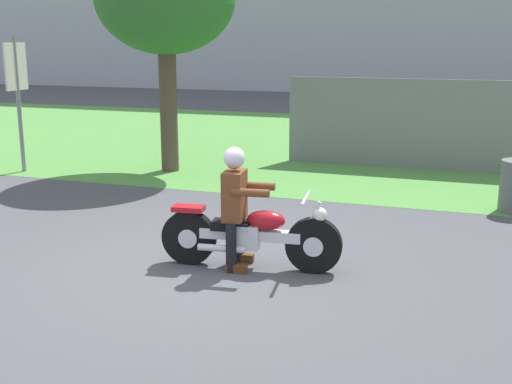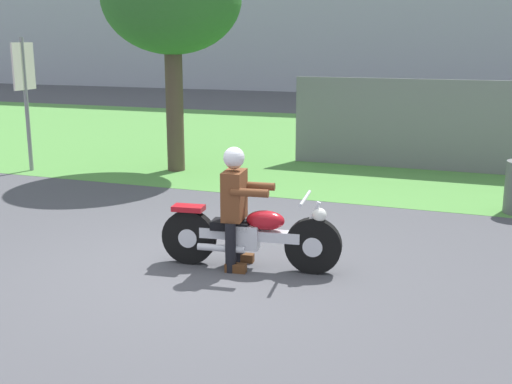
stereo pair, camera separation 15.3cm
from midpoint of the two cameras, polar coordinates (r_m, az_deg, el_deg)
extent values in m
plane|color=#4C4C51|center=(7.50, -5.83, -6.72)|extent=(120.00, 120.00, 0.00)
cube|color=#549342|center=(16.40, 8.39, 4.20)|extent=(60.00, 12.00, 0.01)
cylinder|color=black|center=(7.27, 4.51, -4.71)|extent=(0.65, 0.20, 0.64)
cylinder|color=silver|center=(7.27, 4.51, -4.71)|extent=(0.24, 0.17, 0.22)
cylinder|color=black|center=(7.58, -6.49, -3.99)|extent=(0.65, 0.20, 0.64)
cylinder|color=silver|center=(7.58, -6.49, -3.99)|extent=(0.24, 0.17, 0.22)
cube|color=silver|center=(7.36, -1.11, -3.77)|extent=(1.17, 0.29, 0.12)
cube|color=silver|center=(7.38, -1.49, -3.89)|extent=(0.35, 0.28, 0.28)
ellipsoid|color=#B2141E|center=(7.28, 0.27, -2.50)|extent=(0.47, 0.29, 0.22)
cube|color=black|center=(7.39, -2.78, -2.92)|extent=(0.47, 0.29, 0.10)
cube|color=#B2141E|center=(7.48, -6.55, -1.45)|extent=(0.38, 0.24, 0.06)
cylinder|color=silver|center=(7.20, 4.15, -2.79)|extent=(0.26, 0.08, 0.53)
cylinder|color=silver|center=(7.13, 3.79, -0.53)|extent=(0.12, 0.66, 0.04)
sphere|color=white|center=(7.16, 5.04, -1.99)|extent=(0.16, 0.16, 0.16)
cylinder|color=silver|center=(7.35, -3.64, -4.98)|extent=(0.56, 0.15, 0.08)
cylinder|color=black|center=(7.60, -2.13, -4.11)|extent=(0.12, 0.12, 0.57)
cube|color=#593319|center=(7.66, -1.67, -5.81)|extent=(0.25, 0.13, 0.10)
cylinder|color=black|center=(7.27, -2.81, -4.94)|extent=(0.12, 0.12, 0.57)
cube|color=#593319|center=(7.33, -2.33, -6.71)|extent=(0.25, 0.13, 0.10)
cube|color=brown|center=(7.29, -2.50, -0.29)|extent=(0.27, 0.40, 0.56)
cylinder|color=brown|center=(7.38, -0.53, 0.53)|extent=(0.43, 0.14, 0.09)
cylinder|color=brown|center=(7.06, -1.12, -0.07)|extent=(0.43, 0.14, 0.09)
sphere|color=#D8A884|center=(7.20, -2.54, 2.80)|extent=(0.20, 0.20, 0.20)
sphere|color=silver|center=(7.20, -2.54, 3.04)|extent=(0.24, 0.24, 0.24)
cylinder|color=brown|center=(12.89, -8.04, 7.12)|extent=(0.34, 0.34, 2.40)
cylinder|color=gray|center=(13.51, -20.45, 7.13)|extent=(0.08, 0.08, 2.60)
cube|color=silver|center=(13.46, -20.71, 10.30)|extent=(0.04, 0.60, 0.90)
cube|color=slate|center=(13.32, 17.33, 5.55)|extent=(7.00, 0.06, 1.80)
camera|label=1|loc=(0.08, -90.59, -0.14)|focal=45.44mm
camera|label=2|loc=(0.08, 89.41, 0.14)|focal=45.44mm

